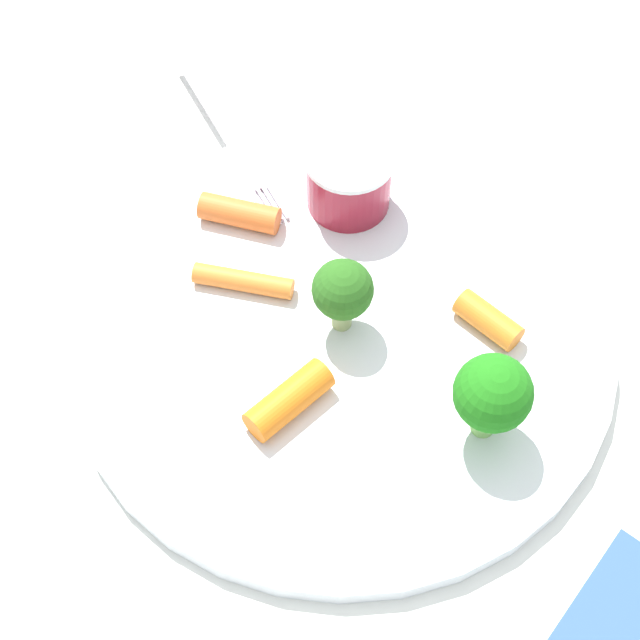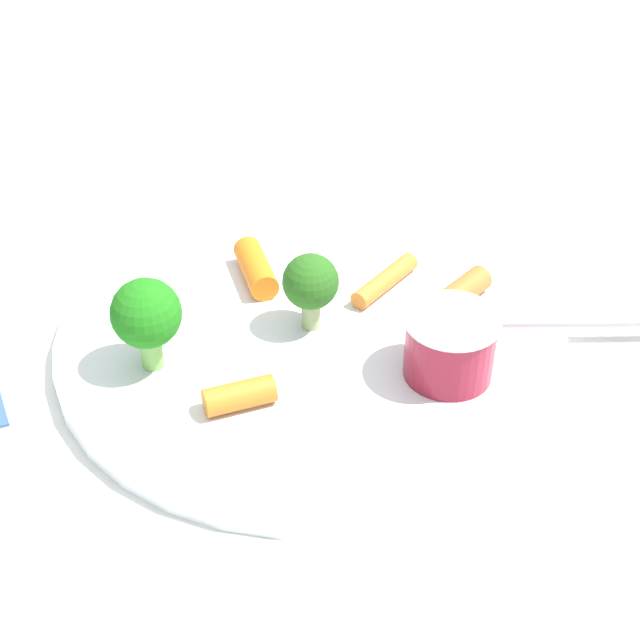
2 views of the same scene
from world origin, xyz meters
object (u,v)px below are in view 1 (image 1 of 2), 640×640
broccoli_floret_1 (493,395)px  carrot_stick_0 (289,400)px  carrot_stick_1 (488,320)px  broccoli_floret_0 (342,290)px  carrot_stick_3 (243,281)px  carrot_stick_2 (239,213)px  sauce_cup (349,180)px  plate (341,329)px  fork (227,136)px

broccoli_floret_1 → carrot_stick_0: broccoli_floret_1 is taller
broccoli_floret_1 → carrot_stick_1: bearing=4.7°
broccoli_floret_0 → broccoli_floret_1: bearing=-119.6°
broccoli_floret_0 → carrot_stick_3: bearing=78.7°
carrot_stick_3 → broccoli_floret_1: bearing=-112.7°
carrot_stick_1 → carrot_stick_3: size_ratio=0.67×
broccoli_floret_0 → carrot_stick_2: 0.09m
broccoli_floret_0 → carrot_stick_0: (-0.06, 0.02, -0.02)m
sauce_cup → broccoli_floret_0: bearing=-171.3°
plate → sauce_cup: (0.09, 0.01, 0.03)m
carrot_stick_0 → carrot_stick_2: size_ratio=1.03×
broccoli_floret_1 → fork: bearing=47.1°
carrot_stick_1 → fork: bearing=58.6°
broccoli_floret_0 → carrot_stick_1: bearing=-80.1°
sauce_cup → carrot_stick_0: size_ratio=1.07×
plate → sauce_cup: size_ratio=5.80×
plate → carrot_stick_2: size_ratio=6.39×
carrot_stick_2 → plate: bearing=-128.2°
broccoli_floret_1 → carrot_stick_1: broccoli_floret_1 is taller
sauce_cup → carrot_stick_0: sauce_cup is taller
sauce_cup → carrot_stick_1: (-0.07, -0.09, -0.01)m
carrot_stick_2 → carrot_stick_1: bearing=-106.0°
broccoli_floret_1 → fork: 0.25m
sauce_cup → carrot_stick_0: bearing=179.1°
carrot_stick_0 → broccoli_floret_0: bearing=-14.8°
carrot_stick_1 → carrot_stick_3: 0.14m
broccoli_floret_0 → carrot_stick_1: broccoli_floret_0 is taller
sauce_cup → broccoli_floret_1: size_ratio=0.93×
broccoli_floret_1 → fork: broccoli_floret_1 is taller
carrot_stick_3 → fork: bearing=20.0°
sauce_cup → broccoli_floret_1: broccoli_floret_1 is taller
broccoli_floret_0 → fork: bearing=38.9°
sauce_cup → carrot_stick_2: size_ratio=1.10×
plate → carrot_stick_0: bearing=164.5°
sauce_cup → carrot_stick_2: 0.07m
carrot_stick_0 → carrot_stick_3: bearing=31.7°
broccoli_floret_0 → carrot_stick_1: (0.01, -0.08, -0.02)m
fork → broccoli_floret_1: bearing=-132.9°
sauce_cup → carrot_stick_2: bearing=116.1°
plate → carrot_stick_3: bearing=78.3°
broccoli_floret_0 → fork: (0.12, 0.10, -0.03)m
broccoli_floret_0 → carrot_stick_1: 0.08m
carrot_stick_3 → carrot_stick_1: bearing=-89.2°
plate → broccoli_floret_0: broccoli_floret_0 is taller
broccoli_floret_0 → carrot_stick_3: size_ratio=0.86×
broccoli_floret_1 → carrot_stick_0: size_ratio=1.16×
plate → carrot_stick_0: carrot_stick_0 is taller
plate → carrot_stick_2: carrot_stick_2 is taller
sauce_cup → carrot_stick_3: size_ratio=0.92×
plate → carrot_stick_3: carrot_stick_3 is taller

